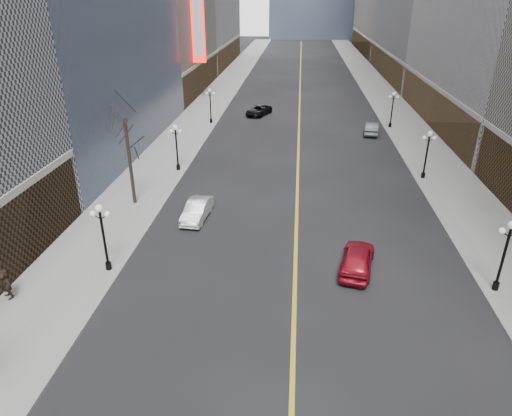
% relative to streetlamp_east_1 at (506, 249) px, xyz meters
% --- Properties ---
extents(sidewalk_east, '(6.00, 230.00, 0.15)m').
position_rel_streetlamp_east_1_xyz_m(sidewalk_east, '(2.20, 40.00, -2.83)').
color(sidewalk_east, gray).
rests_on(sidewalk_east, ground).
extents(sidewalk_west, '(6.00, 230.00, 0.15)m').
position_rel_streetlamp_east_1_xyz_m(sidewalk_west, '(-25.80, 40.00, -2.83)').
color(sidewalk_west, gray).
rests_on(sidewalk_west, ground).
extents(lane_line, '(0.25, 200.00, 0.02)m').
position_rel_streetlamp_east_1_xyz_m(lane_line, '(-11.80, 50.00, -2.89)').
color(lane_line, gold).
rests_on(lane_line, ground).
extents(streetlamp_east_1, '(1.26, 0.44, 4.52)m').
position_rel_streetlamp_east_1_xyz_m(streetlamp_east_1, '(0.00, 0.00, 0.00)').
color(streetlamp_east_1, black).
rests_on(streetlamp_east_1, sidewalk_east).
extents(streetlamp_east_2, '(1.26, 0.44, 4.52)m').
position_rel_streetlamp_east_1_xyz_m(streetlamp_east_2, '(0.00, 18.00, 0.00)').
color(streetlamp_east_2, black).
rests_on(streetlamp_east_2, sidewalk_east).
extents(streetlamp_east_3, '(1.26, 0.44, 4.52)m').
position_rel_streetlamp_east_1_xyz_m(streetlamp_east_3, '(0.00, 36.00, 0.00)').
color(streetlamp_east_3, black).
rests_on(streetlamp_east_3, sidewalk_east).
extents(streetlamp_west_1, '(1.26, 0.44, 4.52)m').
position_rel_streetlamp_east_1_xyz_m(streetlamp_west_1, '(-23.60, 0.00, 0.00)').
color(streetlamp_west_1, black).
rests_on(streetlamp_west_1, sidewalk_west).
extents(streetlamp_west_2, '(1.26, 0.44, 4.52)m').
position_rel_streetlamp_east_1_xyz_m(streetlamp_west_2, '(-23.60, 18.00, 0.00)').
color(streetlamp_west_2, black).
rests_on(streetlamp_west_2, sidewalk_west).
extents(streetlamp_west_3, '(1.26, 0.44, 4.52)m').
position_rel_streetlamp_east_1_xyz_m(streetlamp_west_3, '(-23.60, 36.00, 0.00)').
color(streetlamp_west_3, black).
rests_on(streetlamp_west_3, sidewalk_west).
extents(theatre_marquee, '(2.00, 0.55, 12.00)m').
position_rel_streetlamp_east_1_xyz_m(theatre_marquee, '(-27.68, 50.00, 9.10)').
color(theatre_marquee, red).
rests_on(theatre_marquee, ground).
extents(tree_west_far, '(3.60, 3.60, 7.92)m').
position_rel_streetlamp_east_1_xyz_m(tree_west_far, '(-25.30, 10.00, 3.34)').
color(tree_west_far, '#2D231C').
rests_on(tree_west_far, sidewalk_west).
extents(car_nb_mid, '(1.89, 4.54, 1.46)m').
position_rel_streetlamp_east_1_xyz_m(car_nb_mid, '(-19.55, 7.84, -2.17)').
color(car_nb_mid, silver).
rests_on(car_nb_mid, ground).
extents(car_nb_far, '(3.98, 5.43, 1.37)m').
position_rel_streetlamp_east_1_xyz_m(car_nb_far, '(-17.63, 41.20, -2.22)').
color(car_nb_far, black).
rests_on(car_nb_far, ground).
extents(car_sb_mid, '(2.95, 5.16, 1.66)m').
position_rel_streetlamp_east_1_xyz_m(car_sb_mid, '(-7.92, 1.62, -2.07)').
color(car_sb_mid, maroon).
rests_on(car_sb_mid, ground).
extents(car_sb_far, '(2.34, 4.77, 1.51)m').
position_rel_streetlamp_east_1_xyz_m(car_sb_far, '(-2.80, 32.96, -2.15)').
color(car_sb_far, '#535A5C').
rests_on(car_sb_far, ground).
extents(ped_west_far, '(1.62, 1.48, 1.84)m').
position_rel_streetlamp_east_1_xyz_m(ped_west_far, '(-28.20, -3.34, -1.83)').
color(ped_west_far, '#2F231A').
rests_on(ped_west_far, sidewalk_west).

